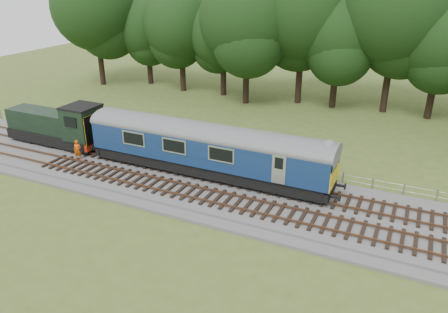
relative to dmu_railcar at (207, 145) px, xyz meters
The scene contains 9 objects.
ground 5.89m from the dmu_railcar, 15.38° to the right, with size 120.00×120.00×0.00m, color #465820.
ballast 5.81m from the dmu_railcar, 15.38° to the right, with size 70.00×7.00×0.35m, color #4C4C4F.
track_north 5.54m from the dmu_railcar, ahead, with size 67.20×2.40×0.21m.
track_south 6.30m from the dmu_railcar, 30.52° to the right, with size 67.20×2.40×0.21m.
fence 6.50m from the dmu_railcar, 31.35° to the left, with size 64.00×0.12×1.00m, color #6B6054, non-canonical shape.
tree_line 21.38m from the dmu_railcar, 76.12° to the left, with size 70.00×8.00×18.00m, color black, non-canonical shape.
dmu_railcar is the anchor object (origin of this frame).
shunter_loco 13.94m from the dmu_railcar, behind, with size 8.91×2.60×3.38m.
worker 10.57m from the dmu_railcar, 169.66° to the right, with size 0.58×0.38×1.60m, color #DB520B.
Camera 1 is at (8.11, -23.86, 13.98)m, focal length 35.00 mm.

